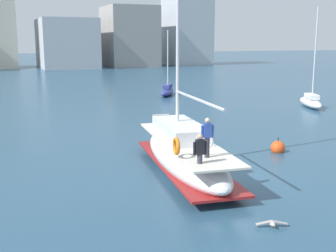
# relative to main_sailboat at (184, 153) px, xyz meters

# --- Properties ---
(ground_plane) EXTENTS (400.00, 400.00, 0.00)m
(ground_plane) POSITION_rel_main_sailboat_xyz_m (1.61, -1.26, -0.91)
(ground_plane) COLOR #284C66
(main_sailboat) EXTENTS (3.59, 9.83, 13.50)m
(main_sailboat) POSITION_rel_main_sailboat_xyz_m (0.00, 0.00, 0.00)
(main_sailboat) COLOR silver
(main_sailboat) RESTS_ON ground
(moored_sloop_near) EXTENTS (3.56, 4.61, 7.10)m
(moored_sloop_near) POSITION_rel_main_sailboat_xyz_m (9.91, 26.13, -0.39)
(moored_sloop_near) COLOR navy
(moored_sloop_near) RESTS_ON ground
(moored_sloop_far) EXTENTS (3.15, 5.22, 8.84)m
(moored_sloop_far) POSITION_rel_main_sailboat_xyz_m (18.74, 13.28, -0.33)
(moored_sloop_far) COLOR white
(moored_sloop_far) RESTS_ON ground
(seagull) EXTENTS (1.04, 0.52, 0.17)m
(seagull) POSITION_rel_main_sailboat_xyz_m (0.14, -6.56, -0.77)
(seagull) COLOR silver
(seagull) RESTS_ON ground
(mooring_buoy) EXTENTS (0.78, 0.78, 0.99)m
(mooring_buoy) POSITION_rel_main_sailboat_xyz_m (6.20, 1.28, -0.68)
(mooring_buoy) COLOR #EA4C19
(mooring_buoy) RESTS_ON ground
(waterfront_buildings) EXTENTS (82.40, 18.70, 26.68)m
(waterfront_buildings) POSITION_rel_main_sailboat_xyz_m (-3.83, 81.82, 8.68)
(waterfront_buildings) COLOR #B2B7BC
(waterfront_buildings) RESTS_ON ground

